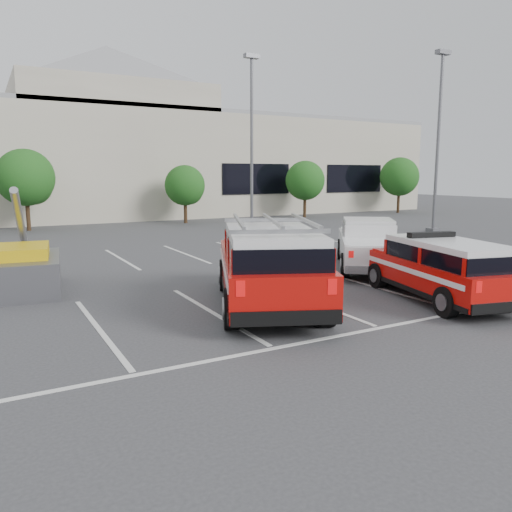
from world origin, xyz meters
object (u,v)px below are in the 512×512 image
at_px(light_pole_mid, 252,143).
at_px(white_pickup, 368,249).
at_px(tree_mid_right, 186,187).
at_px(tree_right, 306,182).
at_px(tree_mid_left, 27,180).
at_px(tree_far_right, 400,178).
at_px(convention_building, 84,157).
at_px(fire_chief_suv, 439,273).
at_px(ladder_suv, 269,272).
at_px(utility_rig, 18,272).
at_px(light_pole_right, 438,142).

distance_m(light_pole_mid, white_pickup, 14.16).
height_order(tree_mid_right, tree_right, tree_right).
distance_m(tree_mid_left, light_pole_mid, 13.53).
distance_m(tree_far_right, white_pickup, 28.20).
distance_m(tree_far_right, light_pole_mid, 19.19).
bearing_deg(tree_right, white_pickup, -118.53).
relative_size(convention_building, tree_far_right, 12.38).
bearing_deg(tree_mid_left, white_pickup, -63.67).
xyz_separation_m(tree_right, fire_chief_suv, (-11.97, -23.71, -2.04)).
height_order(tree_right, ladder_suv, tree_right).
distance_m(tree_mid_left, tree_mid_right, 10.01).
height_order(tree_right, utility_rig, tree_right).
distance_m(convention_building, tree_right, 17.96).
relative_size(tree_mid_right, light_pole_mid, 0.39).
distance_m(tree_mid_right, tree_right, 10.00).
bearing_deg(utility_rig, light_pole_mid, 47.09).
height_order(fire_chief_suv, white_pickup, fire_chief_suv).
distance_m(tree_mid_right, fire_chief_suv, 23.86).
xyz_separation_m(fire_chief_suv, utility_rig, (-9.79, 6.32, -0.13)).
bearing_deg(light_pole_right, tree_right, 94.31).
relative_size(convention_building, light_pole_mid, 5.86).
height_order(tree_right, white_pickup, tree_right).
bearing_deg(white_pickup, tree_mid_left, 152.73).
distance_m(light_pole_mid, utility_rig, 18.35).
height_order(light_pole_right, ladder_suv, light_pole_right).
relative_size(light_pole_right, ladder_suv, 1.65).
height_order(tree_mid_left, light_pole_mid, light_pole_mid).
height_order(light_pole_mid, light_pole_right, same).
xyz_separation_m(light_pole_mid, ladder_suv, (-8.23, -16.17, -4.28)).
xyz_separation_m(tree_far_right, light_pole_right, (-9.09, -12.05, 2.14)).
distance_m(tree_far_right, fire_chief_suv, 32.41).
relative_size(tree_right, white_pickup, 0.78).
relative_size(convention_building, tree_right, 13.58).
xyz_separation_m(tree_mid_right, white_pickup, (-0.47, -19.26, -1.81)).
bearing_deg(tree_mid_left, tree_mid_right, -0.00).
height_order(tree_far_right, ladder_suv, tree_far_right).
height_order(convention_building, tree_right, convention_building).
relative_size(fire_chief_suv, utility_rig, 1.46).
bearing_deg(light_pole_mid, tree_right, 36.77).
relative_size(convention_building, tree_mid_right, 15.04).
bearing_deg(tree_mid_right, light_pole_mid, -72.48).
bearing_deg(light_pole_mid, tree_far_right, 18.48).
bearing_deg(tree_far_right, tree_mid_right, -180.00).
bearing_deg(light_pole_mid, ladder_suv, -116.97).
distance_m(tree_mid_right, tree_far_right, 20.01).
relative_size(tree_mid_right, fire_chief_suv, 0.75).
bearing_deg(white_pickup, convention_building, 135.08).
bearing_deg(utility_rig, tree_right, 46.02).
distance_m(fire_chief_suv, ladder_suv, 4.61).
height_order(convention_building, tree_mid_left, convention_building).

